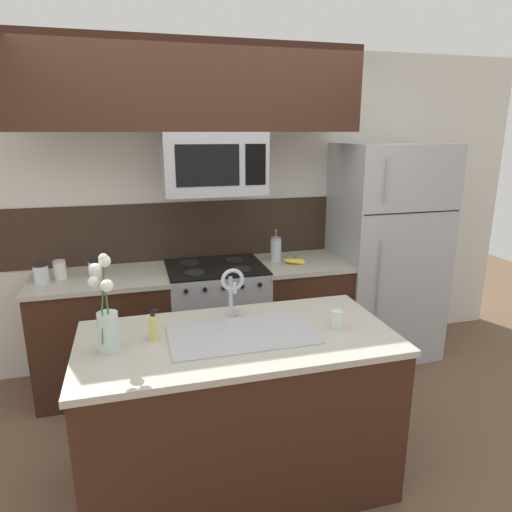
{
  "coord_description": "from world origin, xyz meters",
  "views": [
    {
      "loc": [
        -0.6,
        -2.51,
        1.95
      ],
      "look_at": [
        0.16,
        0.27,
        1.16
      ],
      "focal_mm": 32.0,
      "sensor_mm": 36.0,
      "label": 1
    }
  ],
  "objects_px": {
    "stove_range": "(217,320)",
    "storage_jar_short": "(96,268)",
    "banana_bunch": "(296,261)",
    "microwave": "(213,163)",
    "flower_vase": "(107,321)",
    "refrigerator": "(385,252)",
    "storage_jar_tall": "(41,273)",
    "sink_faucet": "(232,286)",
    "french_press": "(276,249)",
    "drinking_glass": "(337,320)",
    "dish_soap_bottle": "(153,327)",
    "storage_jar_medium": "(60,270)"
  },
  "relations": [
    {
      "from": "sink_faucet",
      "to": "dish_soap_bottle",
      "type": "xyz_separation_m",
      "value": [
        -0.45,
        -0.15,
        -0.13
      ]
    },
    {
      "from": "drinking_glass",
      "to": "stove_range",
      "type": "bearing_deg",
      "value": 108.18
    },
    {
      "from": "drinking_glass",
      "to": "storage_jar_tall",
      "type": "bearing_deg",
      "value": 143.02
    },
    {
      "from": "storage_jar_medium",
      "to": "dish_soap_bottle",
      "type": "bearing_deg",
      "value": -63.38
    },
    {
      "from": "stove_range",
      "to": "french_press",
      "type": "distance_m",
      "value": 0.76
    },
    {
      "from": "storage_jar_medium",
      "to": "storage_jar_short",
      "type": "bearing_deg",
      "value": 1.69
    },
    {
      "from": "stove_range",
      "to": "flower_vase",
      "type": "distance_m",
      "value": 1.59
    },
    {
      "from": "storage_jar_tall",
      "to": "dish_soap_bottle",
      "type": "height_order",
      "value": "dish_soap_bottle"
    },
    {
      "from": "refrigerator",
      "to": "sink_faucet",
      "type": "bearing_deg",
      "value": -146.58
    },
    {
      "from": "stove_range",
      "to": "microwave",
      "type": "relative_size",
      "value": 1.25
    },
    {
      "from": "storage_jar_short",
      "to": "refrigerator",
      "type": "bearing_deg",
      "value": -0.05
    },
    {
      "from": "storage_jar_medium",
      "to": "drinking_glass",
      "type": "xyz_separation_m",
      "value": [
        1.57,
        -1.32,
        -0.02
      ]
    },
    {
      "from": "stove_range",
      "to": "french_press",
      "type": "xyz_separation_m",
      "value": [
        0.52,
        0.06,
        0.55
      ]
    },
    {
      "from": "microwave",
      "to": "banana_bunch",
      "type": "relative_size",
      "value": 3.92
    },
    {
      "from": "flower_vase",
      "to": "banana_bunch",
      "type": "bearing_deg",
      "value": 40.59
    },
    {
      "from": "microwave",
      "to": "storage_jar_tall",
      "type": "distance_m",
      "value": 1.46
    },
    {
      "from": "stove_range",
      "to": "sink_faucet",
      "type": "relative_size",
      "value": 3.04
    },
    {
      "from": "refrigerator",
      "to": "storage_jar_tall",
      "type": "xyz_separation_m",
      "value": [
        -2.76,
        -0.06,
        0.05
      ]
    },
    {
      "from": "flower_vase",
      "to": "storage_jar_short",
      "type": "bearing_deg",
      "value": 96.12
    },
    {
      "from": "sink_faucet",
      "to": "flower_vase",
      "type": "xyz_separation_m",
      "value": [
        -0.67,
        -0.23,
        -0.04
      ]
    },
    {
      "from": "sink_faucet",
      "to": "microwave",
      "type": "bearing_deg",
      "value": 85.0
    },
    {
      "from": "banana_bunch",
      "to": "french_press",
      "type": "distance_m",
      "value": 0.19
    },
    {
      "from": "stove_range",
      "to": "storage_jar_short",
      "type": "relative_size",
      "value": 7.5
    },
    {
      "from": "microwave",
      "to": "french_press",
      "type": "distance_m",
      "value": 0.88
    },
    {
      "from": "refrigerator",
      "to": "flower_vase",
      "type": "height_order",
      "value": "refrigerator"
    },
    {
      "from": "storage_jar_tall",
      "to": "storage_jar_short",
      "type": "xyz_separation_m",
      "value": [
        0.36,
        0.06,
        -0.01
      ]
    },
    {
      "from": "storage_jar_medium",
      "to": "french_press",
      "type": "height_order",
      "value": "french_press"
    },
    {
      "from": "stove_range",
      "to": "storage_jar_tall",
      "type": "xyz_separation_m",
      "value": [
        -1.26,
        -0.04,
        0.52
      ]
    },
    {
      "from": "microwave",
      "to": "flower_vase",
      "type": "relative_size",
      "value": 1.49
    },
    {
      "from": "storage_jar_tall",
      "to": "drinking_glass",
      "type": "relative_size",
      "value": 1.35
    },
    {
      "from": "storage_jar_medium",
      "to": "drinking_glass",
      "type": "relative_size",
      "value": 1.38
    },
    {
      "from": "storage_jar_short",
      "to": "sink_faucet",
      "type": "height_order",
      "value": "sink_faucet"
    },
    {
      "from": "microwave",
      "to": "storage_jar_medium",
      "type": "height_order",
      "value": "microwave"
    },
    {
      "from": "stove_range",
      "to": "drinking_glass",
      "type": "xyz_separation_m",
      "value": [
        0.43,
        -1.31,
        0.5
      ]
    },
    {
      "from": "refrigerator",
      "to": "banana_bunch",
      "type": "xyz_separation_m",
      "value": [
        -0.86,
        -0.08,
        0.0
      ]
    },
    {
      "from": "banana_bunch",
      "to": "microwave",
      "type": "bearing_deg",
      "value": 176.57
    },
    {
      "from": "storage_jar_tall",
      "to": "flower_vase",
      "type": "bearing_deg",
      "value": -67.75
    },
    {
      "from": "microwave",
      "to": "french_press",
      "type": "height_order",
      "value": "microwave"
    },
    {
      "from": "storage_jar_medium",
      "to": "sink_faucet",
      "type": "distance_m",
      "value": 1.49
    },
    {
      "from": "stove_range",
      "to": "banana_bunch",
      "type": "xyz_separation_m",
      "value": [
        0.65,
        -0.06,
        0.47
      ]
    },
    {
      "from": "stove_range",
      "to": "drinking_glass",
      "type": "relative_size",
      "value": 9.19
    },
    {
      "from": "storage_jar_short",
      "to": "drinking_glass",
      "type": "xyz_separation_m",
      "value": [
        1.32,
        -1.33,
        -0.01
      ]
    },
    {
      "from": "french_press",
      "to": "dish_soap_bottle",
      "type": "bearing_deg",
      "value": -130.34
    },
    {
      "from": "refrigerator",
      "to": "sink_faucet",
      "type": "height_order",
      "value": "refrigerator"
    },
    {
      "from": "storage_jar_tall",
      "to": "sink_faucet",
      "type": "distance_m",
      "value": 1.54
    },
    {
      "from": "french_press",
      "to": "sink_faucet",
      "type": "bearing_deg",
      "value": -119.02
    },
    {
      "from": "storage_jar_medium",
      "to": "banana_bunch",
      "type": "height_order",
      "value": "storage_jar_medium"
    },
    {
      "from": "microwave",
      "to": "sink_faucet",
      "type": "bearing_deg",
      "value": -95.0
    },
    {
      "from": "storage_jar_short",
      "to": "banana_bunch",
      "type": "distance_m",
      "value": 1.54
    },
    {
      "from": "french_press",
      "to": "drinking_glass",
      "type": "distance_m",
      "value": 1.37
    }
  ]
}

